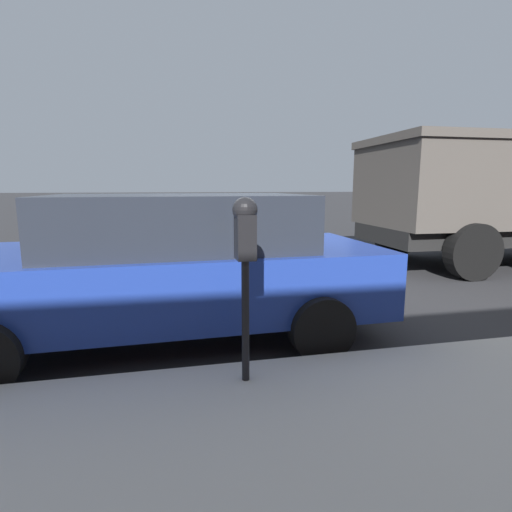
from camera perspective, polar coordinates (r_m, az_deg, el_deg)
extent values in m
plane|color=#2B2B2D|center=(5.79, -1.97, -7.04)|extent=(220.00, 220.00, 0.00)
cylinder|color=black|center=(3.15, -1.51, -9.26)|extent=(0.06, 0.06, 0.98)
cube|color=black|center=(3.00, -1.57, 2.73)|extent=(0.20, 0.14, 0.34)
sphere|color=black|center=(2.98, -1.59, 6.61)|extent=(0.19, 0.19, 0.19)
cube|color=gold|center=(3.11, -1.93, 2.19)|extent=(0.01, 0.11, 0.12)
cube|color=black|center=(3.09, -1.94, 4.37)|extent=(0.01, 0.10, 0.08)
cube|color=navy|center=(4.54, -12.94, -3.30)|extent=(2.01, 4.79, 0.70)
cube|color=#232833|center=(4.44, -10.80, 4.86)|extent=(1.74, 2.70, 0.58)
cylinder|color=black|center=(5.74, -27.86, -5.05)|extent=(0.23, 0.64, 0.64)
cylinder|color=black|center=(4.01, 9.36, -10.16)|extent=(0.23, 0.64, 0.64)
cylinder|color=black|center=(5.75, 1.95, -3.85)|extent=(0.23, 0.64, 0.64)
cube|color=#4C4742|center=(9.94, 29.97, 8.64)|extent=(2.67, 4.92, 1.64)
cube|color=#4C4742|center=(9.98, 30.43, 13.79)|extent=(2.77, 5.02, 0.16)
cylinder|color=black|center=(11.45, 27.89, 2.92)|extent=(0.32, 1.04, 1.04)
cylinder|color=black|center=(10.32, 19.37, 2.87)|extent=(0.32, 1.04, 1.04)
cylinder|color=black|center=(8.22, 28.58, 0.54)|extent=(0.32, 1.04, 1.04)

